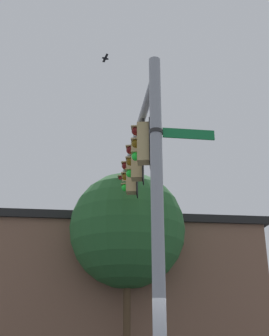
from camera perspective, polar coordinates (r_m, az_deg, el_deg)
The scene contains 10 objects.
signal_pole at distance 8.70m, azimuth 2.99°, elevation -7.50°, with size 0.25×0.25×7.70m, color gray.
mast_arm at distance 12.69m, azimuth 0.25°, elevation 4.08°, with size 0.19×0.19×6.11m, color gray.
traffic_light_nearest_pole at distance 11.21m, azimuth 1.03°, elevation 3.20°, with size 0.54×0.49×1.31m.
traffic_light_mid_inner at distance 12.31m, azimuth 0.20°, elevation 0.86°, with size 0.54×0.49×1.31m.
traffic_light_mid_outer at distance 13.44m, azimuth -0.48°, elevation -1.08°, with size 0.54×0.49×1.31m.
traffic_light_arm_end at distance 14.58m, azimuth -1.06°, elevation -2.73°, with size 0.54×0.49×1.31m.
street_name_sign at distance 9.46m, azimuth 5.01°, elevation 4.48°, with size 0.41×1.40×0.22m.
bird_flying at distance 16.24m, azimuth -3.77°, elevation 13.87°, with size 0.42×0.26×0.11m.
storefront_building at distance 19.55m, azimuth -2.52°, elevation -17.35°, with size 9.61×12.39×6.25m.
tree_by_storefront at distance 15.62m, azimuth -0.92°, elevation -7.97°, with size 4.02×4.02×7.41m.
Camera 1 is at (-8.44, -0.10, 1.76)m, focal length 47.46 mm.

